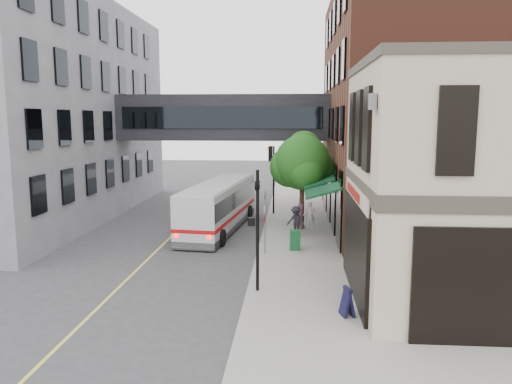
% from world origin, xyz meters
% --- Properties ---
extents(ground, '(120.00, 120.00, 0.00)m').
position_xyz_m(ground, '(0.00, 0.00, 0.00)').
color(ground, '#38383A').
rests_on(ground, ground).
extents(sidewalk_main, '(4.00, 60.00, 0.15)m').
position_xyz_m(sidewalk_main, '(2.00, 14.00, 0.07)').
color(sidewalk_main, gray).
rests_on(sidewalk_main, ground).
extents(corner_building, '(10.19, 8.12, 8.45)m').
position_xyz_m(corner_building, '(8.97, 2.00, 4.21)').
color(corner_building, '#C3AB95').
rests_on(corner_building, ground).
extents(brick_building, '(13.76, 18.00, 14.00)m').
position_xyz_m(brick_building, '(9.98, 15.00, 6.99)').
color(brick_building, '#56291A').
rests_on(brick_building, ground).
extents(opposite_building, '(14.00, 24.00, 14.00)m').
position_xyz_m(opposite_building, '(-17.00, 16.00, 7.00)').
color(opposite_building, slate).
rests_on(opposite_building, ground).
extents(skyway_bridge, '(14.00, 3.18, 3.00)m').
position_xyz_m(skyway_bridge, '(-3.00, 18.00, 6.50)').
color(skyway_bridge, black).
rests_on(skyway_bridge, ground).
extents(traffic_signal_near, '(0.44, 0.22, 4.60)m').
position_xyz_m(traffic_signal_near, '(0.37, 2.00, 2.98)').
color(traffic_signal_near, black).
rests_on(traffic_signal_near, sidewalk_main).
extents(traffic_signal_far, '(0.53, 0.28, 4.50)m').
position_xyz_m(traffic_signal_far, '(0.26, 17.00, 3.34)').
color(traffic_signal_far, black).
rests_on(traffic_signal_far, sidewalk_main).
extents(street_sign_pole, '(0.08, 0.75, 3.00)m').
position_xyz_m(street_sign_pole, '(0.39, 7.00, 1.93)').
color(street_sign_pole, gray).
rests_on(street_sign_pole, sidewalk_main).
extents(street_tree, '(3.80, 3.20, 5.60)m').
position_xyz_m(street_tree, '(2.19, 13.22, 3.91)').
color(street_tree, '#382619').
rests_on(street_tree, sidewalk_main).
extents(lane_marking, '(0.12, 40.00, 0.01)m').
position_xyz_m(lane_marking, '(-5.00, 10.00, 0.01)').
color(lane_marking, '#D8CC4C').
rests_on(lane_marking, ground).
extents(bus, '(3.36, 10.33, 2.73)m').
position_xyz_m(bus, '(-2.60, 12.58, 1.53)').
color(bus, silver).
rests_on(bus, ground).
extents(pedestrian_a, '(0.58, 0.38, 1.59)m').
position_xyz_m(pedestrian_a, '(2.69, 12.54, 0.94)').
color(pedestrian_a, white).
rests_on(pedestrian_a, sidewalk_main).
extents(pedestrian_b, '(0.91, 0.84, 1.51)m').
position_xyz_m(pedestrian_b, '(2.16, 12.22, 0.91)').
color(pedestrian_b, pink).
rests_on(pedestrian_b, sidewalk_main).
extents(pedestrian_c, '(1.21, 1.03, 1.63)m').
position_xyz_m(pedestrian_c, '(1.86, 10.76, 0.96)').
color(pedestrian_c, black).
rests_on(pedestrian_c, sidewalk_main).
extents(newspaper_box, '(0.51, 0.46, 0.98)m').
position_xyz_m(newspaper_box, '(1.81, 7.86, 0.64)').
color(newspaper_box, '#125026').
rests_on(newspaper_box, sidewalk_main).
extents(sandwich_board, '(0.47, 0.60, 0.95)m').
position_xyz_m(sandwich_board, '(3.46, -0.18, 0.62)').
color(sandwich_board, black).
rests_on(sandwich_board, sidewalk_main).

